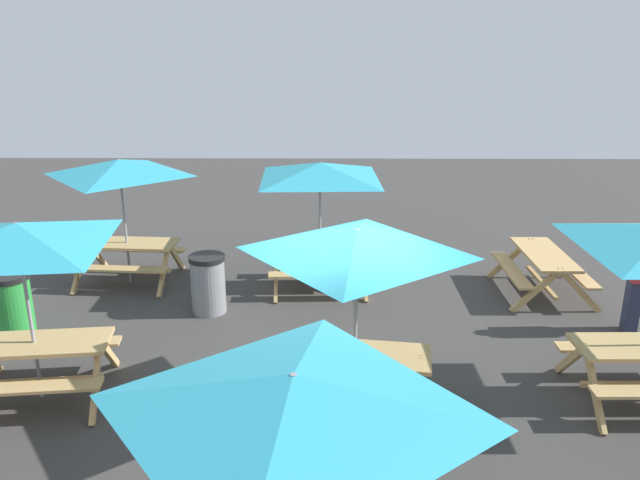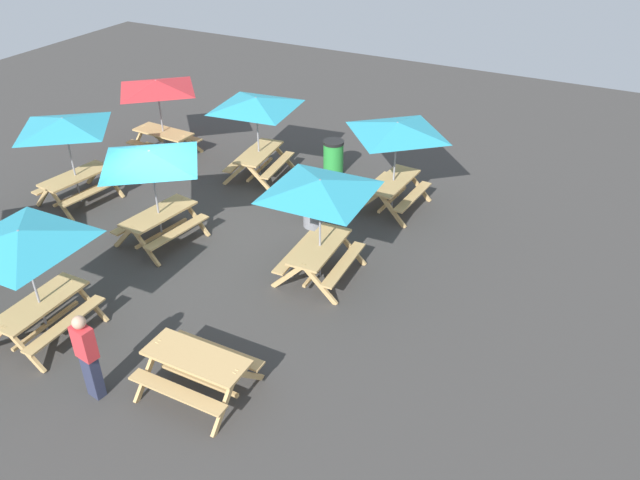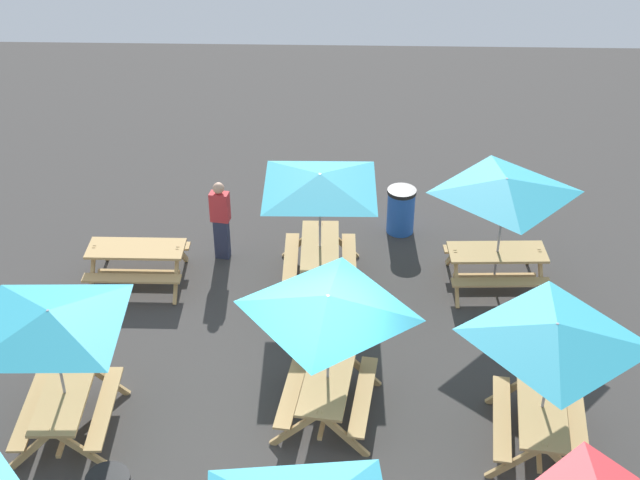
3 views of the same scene
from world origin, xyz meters
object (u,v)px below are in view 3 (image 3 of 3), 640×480
at_px(picnic_table_6, 554,341).
at_px(person_standing, 221,218).
at_px(picnic_table_2, 320,189).
at_px(picnic_table_8, 137,257).
at_px(trash_bin_blue, 401,210).
at_px(picnic_table_1, 51,328).
at_px(picnic_table_7, 505,194).
at_px(picnic_table_5, 328,313).

xyz_separation_m(picnic_table_6, person_standing, (-4.90, -5.32, -1.10)).
distance_m(picnic_table_2, picnic_table_8, 3.71).
bearing_deg(picnic_table_2, trash_bin_blue, 137.23).
xyz_separation_m(picnic_table_6, picnic_table_8, (-4.02, -6.80, -1.43)).
height_order(picnic_table_1, trash_bin_blue, picnic_table_1).
relative_size(picnic_table_7, trash_bin_blue, 2.38).
bearing_deg(picnic_table_6, picnic_table_8, -113.02).
height_order(picnic_table_6, picnic_table_8, picnic_table_6).
bearing_deg(picnic_table_5, person_standing, -145.69).
xyz_separation_m(trash_bin_blue, person_standing, (1.05, -3.55, 0.39)).
distance_m(picnic_table_1, picnic_table_5, 3.94).
xyz_separation_m(picnic_table_5, picnic_table_7, (-3.54, 3.06, 0.00)).
bearing_deg(picnic_table_1, trash_bin_blue, 135.81).
bearing_deg(trash_bin_blue, picnic_table_2, -41.93).
bearing_deg(picnic_table_2, picnic_table_7, 87.84).
distance_m(picnic_table_5, picnic_table_7, 4.68).
bearing_deg(picnic_table_8, picnic_table_6, -30.63).
relative_size(picnic_table_1, picnic_table_6, 1.21).
bearing_deg(picnic_table_2, person_standing, -111.46).
bearing_deg(person_standing, picnic_table_6, -33.73).
bearing_deg(person_standing, picnic_table_7, 0.14).
bearing_deg(picnic_table_1, picnic_table_5, 94.60).
relative_size(picnic_table_1, picnic_table_8, 1.57).
bearing_deg(trash_bin_blue, picnic_table_7, 42.10).
bearing_deg(picnic_table_7, picnic_table_1, -152.57).
relative_size(picnic_table_2, picnic_table_7, 1.21).
height_order(picnic_table_8, person_standing, person_standing).
bearing_deg(picnic_table_7, picnic_table_5, -133.25).
xyz_separation_m(picnic_table_7, trash_bin_blue, (-1.86, -1.68, -1.49)).
bearing_deg(picnic_table_8, picnic_table_2, 2.41).
height_order(picnic_table_7, trash_bin_blue, picnic_table_7).
relative_size(picnic_table_8, person_standing, 1.08).
distance_m(picnic_table_2, picnic_table_7, 3.29).
bearing_deg(picnic_table_1, picnic_table_7, 117.73).
relative_size(picnic_table_2, picnic_table_6, 1.21).
bearing_deg(picnic_table_5, trash_bin_blue, 173.46).
xyz_separation_m(picnic_table_8, trash_bin_blue, (-1.93, 5.03, -0.07)).
height_order(picnic_table_2, trash_bin_blue, picnic_table_2).
xyz_separation_m(picnic_table_5, person_standing, (-4.34, -2.16, -1.10)).
bearing_deg(picnic_table_6, picnic_table_2, -133.43).
height_order(picnic_table_2, picnic_table_5, same).
height_order(picnic_table_5, picnic_table_7, same).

